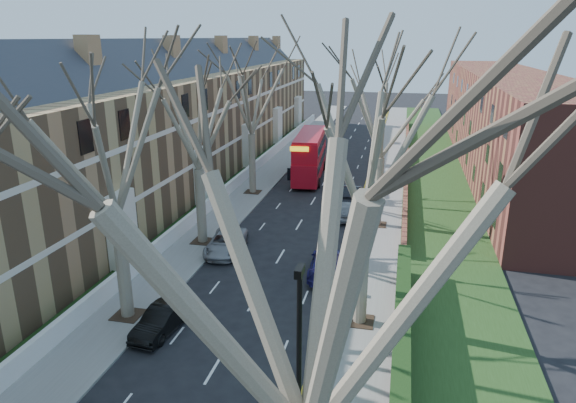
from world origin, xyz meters
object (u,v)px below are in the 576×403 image
Objects in this scene: car_left_mid at (162,320)px; car_right_near at (327,263)px; double_decker_bus at (310,157)px; lamp_post at (299,395)px.

car_left_mid is 10.36m from car_right_near.
car_left_mid is 0.79× the size of car_right_near.
car_right_near is at bearing 98.60° from double_decker_bus.
car_right_near is at bearing 95.85° from lamp_post.
car_right_near is (-1.70, 16.58, -3.86)m from lamp_post.
car_left_mid is (-8.41, 8.69, -3.93)m from lamp_post.
double_decker_bus is at bearing 100.02° from lamp_post.
lamp_post is 12.72m from car_left_mid.
lamp_post is 2.10× the size of car_left_mid.
car_right_near is (4.99, -21.29, -1.45)m from double_decker_bus.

